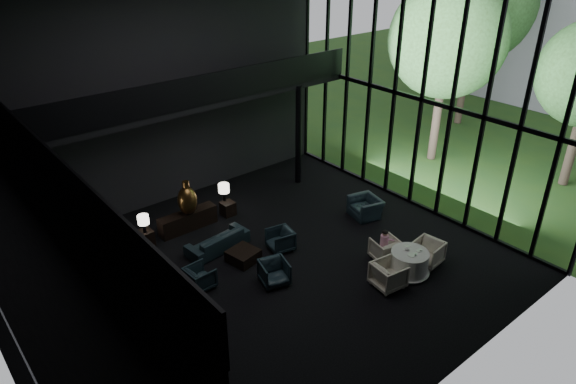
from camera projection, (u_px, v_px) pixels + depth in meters
floor at (263, 271)px, 15.57m from camera, size 14.00×12.00×0.02m
wall_back at (157, 98)px, 17.83m from camera, size 14.00×0.04×8.00m
wall_front at (451, 245)px, 9.62m from camera, size 14.00×0.04×8.00m
curtain_wall at (422, 100)px, 17.65m from camera, size 0.20×12.00×8.00m
mezzanine_left at (22, 223)px, 10.34m from camera, size 2.00×12.00×0.25m
mezzanine_back at (197, 99)px, 17.71m from camera, size 12.00×2.00×0.25m
railing_left at (66, 182)px, 10.63m from camera, size 0.06×12.00×1.00m
railing_back at (211, 88)px, 16.75m from camera, size 12.00×0.06×1.00m
column_nw at (20, 194)px, 15.73m from camera, size 0.24×0.24×4.00m
column_ne at (298, 136)px, 20.10m from camera, size 0.24×0.24×4.00m
tree_near at (448, 39)px, 20.74m from camera, size 4.80×4.80×7.65m
tree_far at (476, 4)px, 24.58m from camera, size 5.60×5.60×8.80m
console at (188, 220)px, 17.60m from camera, size 2.07×0.47×0.66m
bronze_urn at (187, 200)px, 17.13m from camera, size 0.65×0.65×1.21m
side_table_left at (145, 238)px, 16.71m from camera, size 0.49×0.49×0.54m
table_lamp_left at (143, 220)px, 16.33m from camera, size 0.37×0.37×0.61m
side_table_right at (228, 209)px, 18.50m from camera, size 0.46×0.46×0.50m
table_lamp_right at (224, 189)px, 18.30m from camera, size 0.39×0.39×0.66m
sofa at (217, 238)px, 16.45m from camera, size 2.17×0.82×0.83m
lounge_armchair_west at (200, 277)px, 14.70m from camera, size 0.72×0.76×0.75m
lounge_armchair_east at (280, 239)px, 16.45m from camera, size 0.85×0.89×0.79m
lounge_armchair_south at (274, 271)px, 14.88m from camera, size 0.98×0.94×0.83m
window_armchair at (366, 204)px, 18.32m from camera, size 0.95×1.24×0.96m
coffee_table at (243, 256)px, 15.97m from camera, size 0.98×0.98×0.37m
dining_table at (409, 264)px, 15.34m from camera, size 1.27×1.27×0.75m
dining_chair_north at (385, 248)px, 15.95m from camera, size 0.95×0.91×0.82m
dining_chair_east at (428, 251)px, 15.74m from camera, size 0.94×0.99×0.92m
dining_chair_west at (389, 273)px, 14.70m from camera, size 1.00×1.05×0.96m
child at (385, 238)px, 15.88m from camera, size 0.26×0.26×0.55m
plate_a at (412, 255)px, 15.00m from camera, size 0.27×0.27×0.01m
plate_b at (407, 245)px, 15.45m from camera, size 0.24×0.24×0.01m
saucer at (419, 251)px, 15.19m from camera, size 0.20×0.20×0.01m
coffee_cup at (421, 250)px, 15.18m from camera, size 0.09×0.09×0.06m
cereal_bowl at (407, 249)px, 15.23m from camera, size 0.14×0.14×0.07m
cream_pot at (416, 255)px, 14.97m from camera, size 0.06×0.06×0.07m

